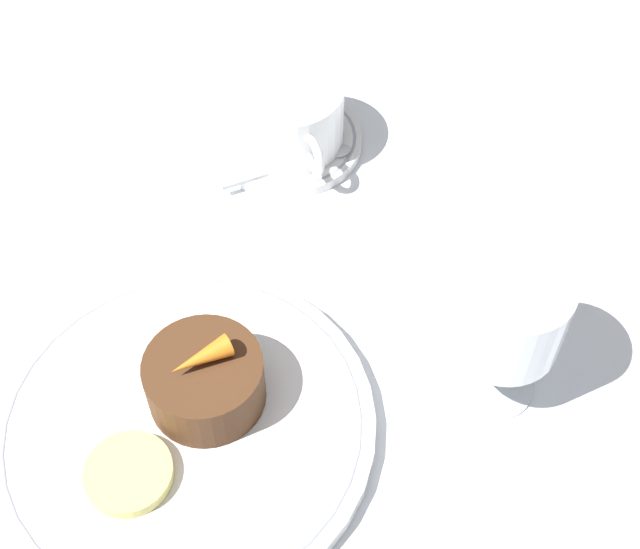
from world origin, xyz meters
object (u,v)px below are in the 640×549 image
Objects in this scene: coffee_cup at (288,113)px; dessert_cake at (205,381)px; wine_glass at (508,319)px; dinner_plate at (185,426)px.

dessert_cake is (0.22, -0.15, -0.01)m from coffee_cup.
wine_glass reaches higher than dessert_cake.
dessert_cake is at bearing -107.89° from wine_glass.
coffee_cup is 1.51× the size of dessert_cake.
wine_glass reaches higher than coffee_cup.
dinner_plate is at bearing -36.38° from coffee_cup.
wine_glass is at bearing 72.11° from dessert_cake.
dinner_plate is 0.24m from wine_glass.
coffee_cup is at bearing -171.47° from wine_glass.
wine_glass reaches higher than dinner_plate.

